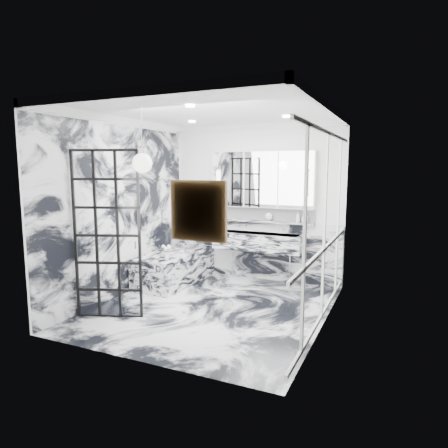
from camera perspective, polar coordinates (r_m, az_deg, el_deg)
The scene contains 25 objects.
floor at distance 5.97m, azimuth -1.68°, elevation -11.80°, with size 3.60×3.60×0.00m, color silver.
ceiling at distance 5.67m, azimuth -1.80°, elevation 15.86°, with size 3.60×3.60×0.00m, color white.
wall_back at distance 7.31m, azimuth 4.49°, elevation 3.09°, with size 3.60×3.60×0.00m, color white.
wall_front at distance 4.13m, azimuth -12.80°, elevation -0.90°, with size 3.60×3.60×0.00m, color white.
wall_left at distance 6.52m, azimuth -14.49°, elevation 2.26°, with size 3.60×3.60×0.00m, color white.
wall_right at distance 5.16m, azimuth 14.43°, elevation 0.80°, with size 3.60×3.60×0.00m, color white.
marble_clad_back at distance 7.41m, azimuth 4.35°, elevation -3.68°, with size 3.18×0.05×1.05m, color silver.
marble_clad_left at distance 6.51m, azimuth -14.37°, elevation 1.73°, with size 0.02×3.56×2.68m, color silver.
panel_molding at distance 5.18m, azimuth 14.18°, elevation -0.28°, with size 0.03×3.40×2.30m, color white.
soap_bottle_a at distance 7.01m, azimuth 10.53°, elevation 0.99°, with size 0.07×0.07×0.19m, color #8C5919.
soap_bottle_b at distance 6.98m, azimuth 11.54°, elevation 0.90°, with size 0.08×0.08×0.18m, color #4C4C51.
soap_bottle_c at distance 6.98m, azimuth 11.49°, elevation 0.79°, with size 0.12×0.12×0.15m, color silver.
face_pot at distance 7.15m, azimuth 6.42°, elevation 1.06°, with size 0.14×0.14×0.14m, color white.
amber_bottle at distance 7.15m, azimuth 6.58°, elevation 0.85°, with size 0.04×0.04×0.10m, color #8C5919.
flower_vase at distance 6.55m, azimuth -8.21°, elevation -4.54°, with size 0.07×0.07×0.12m, color silver.
crittall_door at distance 5.57m, azimuth -16.37°, elevation -1.59°, with size 0.88×0.04×2.26m, color black, non-canonical shape.
artwork at distance 3.75m, azimuth -3.68°, elevation 1.89°, with size 0.48×0.05×0.48m, color orange.
pendant_light at distance 4.70m, azimuth -11.61°, elevation 8.51°, with size 0.22×0.22×0.22m, color white.
trough_sink at distance 7.12m, azimuth 4.89°, elevation -2.49°, with size 1.60×0.45×0.30m, color silver.
ledge at distance 7.22m, azimuth 5.36°, elevation 0.38°, with size 1.90×0.14×0.04m, color silver.
subway_tile at distance 7.26m, azimuth 5.54°, elevation 1.50°, with size 1.90×0.03×0.23m, color white.
mirror_cabinet at distance 7.16m, azimuth 5.46°, elevation 6.34°, with size 1.90×0.16×1.00m, color white.
sconce_left at distance 7.38m, azimuth -0.85°, elevation 6.12°, with size 0.07×0.07×0.40m, color white.
sconce_right at distance 6.85m, azimuth 11.73°, elevation 5.80°, with size 0.07×0.07×0.40m, color white.
bathtub at distance 7.19m, azimuth -7.01°, elevation -6.13°, with size 0.75×1.65×0.55m, color silver.
Camera 1 is at (2.47, -5.05, 2.03)m, focal length 32.00 mm.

